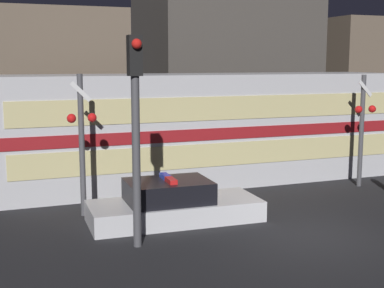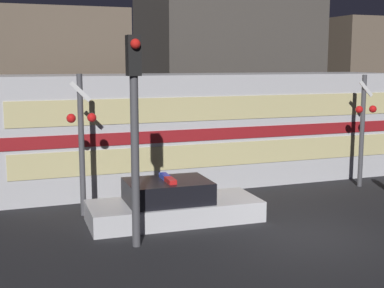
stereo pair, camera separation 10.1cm
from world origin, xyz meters
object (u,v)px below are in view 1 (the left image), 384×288
object	(u,v)px
crossing_signal_near	(362,125)
traffic_light_corner	(136,121)
police_car	(173,205)
train	(205,128)

from	to	relation	value
crossing_signal_near	traffic_light_corner	size ratio (longest dim) A/B	0.79
police_car	traffic_light_corner	world-z (taller)	traffic_light_corner
police_car	crossing_signal_near	size ratio (longest dim) A/B	1.22
crossing_signal_near	traffic_light_corner	bearing A→B (deg)	-159.93
train	crossing_signal_near	bearing A→B (deg)	-29.46
train	traffic_light_corner	distance (m)	7.25
traffic_light_corner	police_car	bearing A→B (deg)	48.87
crossing_signal_near	train	bearing A→B (deg)	150.54
train	crossing_signal_near	size ratio (longest dim) A/B	3.72
crossing_signal_near	traffic_light_corner	xyz separation A→B (m)	(-8.82, -3.22, 0.81)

